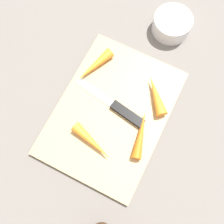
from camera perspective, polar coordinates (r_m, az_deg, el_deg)
name	(u,v)px	position (r m, az deg, el deg)	size (l,w,h in m)	color
ground_plane	(112,113)	(0.66, 0.00, -0.29)	(1.40, 1.40, 0.00)	slate
cutting_board	(112,113)	(0.66, 0.00, -0.15)	(0.36, 0.26, 0.01)	tan
knife	(123,111)	(0.65, 2.36, 0.20)	(0.05, 0.20, 0.01)	#B7B7BC
carrot_long	(92,142)	(0.62, -4.28, -6.46)	(0.03, 0.03, 0.11)	orange
carrot_longest	(141,135)	(0.63, 6.17, -4.86)	(0.02, 0.02, 0.11)	orange
carrot_short	(94,66)	(0.69, -3.81, 9.83)	(0.03, 0.03, 0.11)	orange
carrot_shortest	(156,95)	(0.66, 9.43, 3.52)	(0.03, 0.03, 0.10)	orange
small_bowl	(172,24)	(0.76, 12.70, 17.86)	(0.10, 0.10, 0.05)	silver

